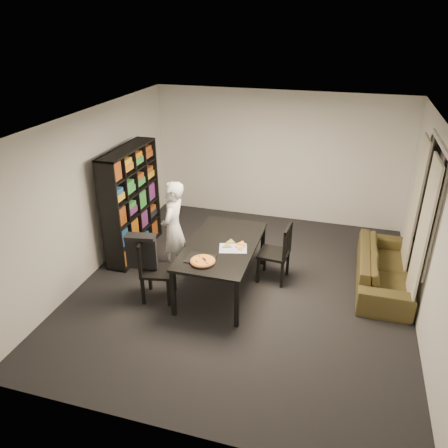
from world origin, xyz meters
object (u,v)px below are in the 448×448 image
(chair_left, at_px, (151,265))
(person, at_px, (173,229))
(sofa, at_px, (384,268))
(baking_tray, at_px, (201,259))
(chair_right, at_px, (280,249))
(bookshelf, at_px, (132,202))
(pepperoni_pizza, at_px, (203,261))
(dining_table, at_px, (222,248))

(chair_left, distance_m, person, 0.79)
(sofa, bearing_deg, baking_tray, 116.71)
(chair_right, distance_m, baking_tray, 1.38)
(chair_right, xyz_separation_m, sofa, (1.59, 0.33, -0.27))
(baking_tray, relative_size, sofa, 0.20)
(bookshelf, bearing_deg, person, -26.33)
(baking_tray, xyz_separation_m, pepperoni_pizza, (0.06, -0.09, 0.02))
(chair_left, height_order, sofa, chair_left)
(person, relative_size, sofa, 0.81)
(bookshelf, bearing_deg, sofa, 1.37)
(dining_table, height_order, baking_tray, baking_tray)
(chair_left, height_order, pepperoni_pizza, chair_left)
(chair_left, distance_m, sofa, 3.59)
(pepperoni_pizza, bearing_deg, baking_tray, 125.90)
(chair_right, bearing_deg, pepperoni_pizza, -36.45)
(dining_table, bearing_deg, baking_tray, -108.11)
(person, relative_size, pepperoni_pizza, 4.54)
(dining_table, bearing_deg, chair_right, 29.01)
(pepperoni_pizza, height_order, sofa, pepperoni_pizza)
(baking_tray, bearing_deg, chair_left, -177.23)
(dining_table, height_order, chair_left, chair_left)
(bookshelf, xyz_separation_m, chair_left, (0.91, -1.23, -0.40))
(dining_table, xyz_separation_m, sofa, (2.40, 0.78, -0.41))
(chair_right, xyz_separation_m, baking_tray, (-0.98, -0.96, 0.21))
(baking_tray, height_order, sofa, baking_tray)
(chair_left, xyz_separation_m, baking_tray, (0.75, 0.04, 0.22))
(person, distance_m, sofa, 3.36)
(chair_right, relative_size, sofa, 0.49)
(chair_left, bearing_deg, baking_tray, -97.09)
(chair_left, xyz_separation_m, pepperoni_pizza, (0.82, -0.05, 0.24))
(chair_left, distance_m, chair_right, 1.99)
(chair_right, relative_size, baking_tray, 2.43)
(bookshelf, distance_m, chair_left, 1.58)
(bookshelf, relative_size, pepperoni_pizza, 5.43)
(pepperoni_pizza, bearing_deg, chair_left, 176.55)
(chair_left, bearing_deg, person, -13.94)
(chair_right, bearing_deg, sofa, 106.59)
(baking_tray, bearing_deg, bookshelf, 144.33)
(person, bearing_deg, sofa, 97.56)
(person, distance_m, pepperoni_pizza, 1.11)
(person, bearing_deg, chair_left, -6.51)
(person, bearing_deg, pepperoni_pizza, 41.12)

